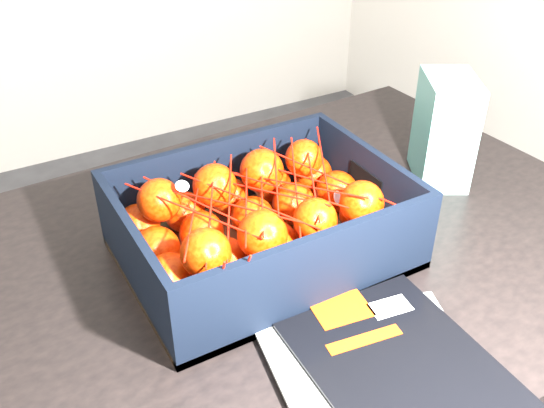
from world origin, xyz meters
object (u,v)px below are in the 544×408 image
table (268,301)px  magazine_stack (393,380)px  produce_crate (262,233)px  retail_carton (444,130)px

table → magazine_stack: bearing=-89.3°
table → produce_crate: size_ratio=3.07×
retail_carton → table: bearing=-143.4°
magazine_stack → retail_carton: size_ratio=1.73×
produce_crate → retail_carton: (0.39, 0.04, 0.05)m
produce_crate → retail_carton: retail_carton is taller
produce_crate → magazine_stack: bearing=-87.6°
table → retail_carton: bearing=6.7°
magazine_stack → retail_carton: bearing=41.7°
produce_crate → retail_carton: bearing=6.3°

